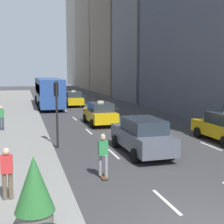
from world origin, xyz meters
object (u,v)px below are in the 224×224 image
Objects in this scene: taxi_lead at (100,113)px; pedestrian_far_walking at (1,117)px; city_bus at (48,91)px; sedan_black_near at (142,135)px; skateboarder at (103,153)px; taxi_third at (73,99)px; planter_with_shrub at (34,193)px; pedestrian_near_curb at (7,171)px; traffic_light_pole at (57,103)px.

taxi_lead is 7.20m from pedestrian_far_walking.
sedan_black_near is at bearing -82.73° from city_bus.
taxi_lead is 12.04m from skateboarder.
planter_with_shrub is at bearing -100.86° from taxi_third.
pedestrian_near_curb is (-6.22, -4.49, 0.15)m from sedan_black_near.
planter_with_shrub is (-2.72, -3.81, 0.19)m from skateboarder.
planter_with_shrub reaches higher than taxi_third.
skateboarder is at bearing 24.09° from pedestrian_near_curb.
sedan_black_near is at bearing 35.79° from pedestrian_near_curb.
planter_with_shrub is 1.18× the size of pedestrian_near_curb.
sedan_black_near is 7.68m from pedestrian_near_curb.
taxi_lead is 13.04m from taxi_third.
sedan_black_near is 2.80× the size of skateboarder.
taxi_third reaches higher than skateboarder.
taxi_third is 2.67× the size of pedestrian_near_curb.
taxi_third reaches higher than pedestrian_near_curb.
taxi_third is 2.26× the size of planter_with_shrub.
sedan_black_near reaches higher than pedestrian_near_curb.
pedestrian_near_curb is (-6.22, -26.31, 0.19)m from taxi_third.
skateboarder is at bearing -89.89° from city_bus.
taxi_lead is at bearing 70.56° from planter_with_shrub.
planter_with_shrub is at bearing -83.54° from pedestrian_far_walking.
traffic_light_pole is at bearing 102.57° from skateboarder.
pedestrian_far_walking is (-0.89, 12.15, 0.00)m from pedestrian_near_curb.
city_bus is (-2.81, 22.05, 0.87)m from sedan_black_near.
city_bus reaches higher than pedestrian_near_curb.
city_bus reaches higher than sedan_black_near.
traffic_light_pole is (-3.95, -19.43, 1.53)m from taxi_third.
city_bus reaches higher than pedestrian_far_walking.
sedan_black_near is 2.96× the size of pedestrian_near_curb.
sedan_black_near is at bearing -90.00° from taxi_lead.
taxi_lead is at bearing -90.00° from taxi_third.
city_bus is at bearing 84.71° from planter_with_shrub.
taxi_third is 2.67× the size of pedestrian_far_walking.
taxi_third is 2.52× the size of skateboarder.
taxi_third is 24.91m from skateboarder.
sedan_black_near is 0.42× the size of city_bus.
pedestrian_near_curb is at bearing -97.33° from city_bus.
sedan_black_near is 4.03m from skateboarder.
pedestrian_far_walking is (-7.11, 7.66, 0.15)m from sedan_black_near.
pedestrian_far_walking is at bearing 96.46° from planter_with_shrub.
traffic_light_pole reaches higher than city_bus.
pedestrian_near_curb is at bearing -103.31° from taxi_third.
pedestrian_near_curb is at bearing -144.21° from sedan_black_near.
skateboarder is 3.79m from pedestrian_near_curb.
traffic_light_pole is (-1.19, 5.33, 1.45)m from skateboarder.
city_bus is 15.03m from pedestrian_far_walking.
city_bus is (-2.81, 13.27, 0.91)m from taxi_lead.
taxi_third is at bearing -4.65° from city_bus.
skateboarder is (-2.76, -2.94, 0.05)m from sedan_black_near.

